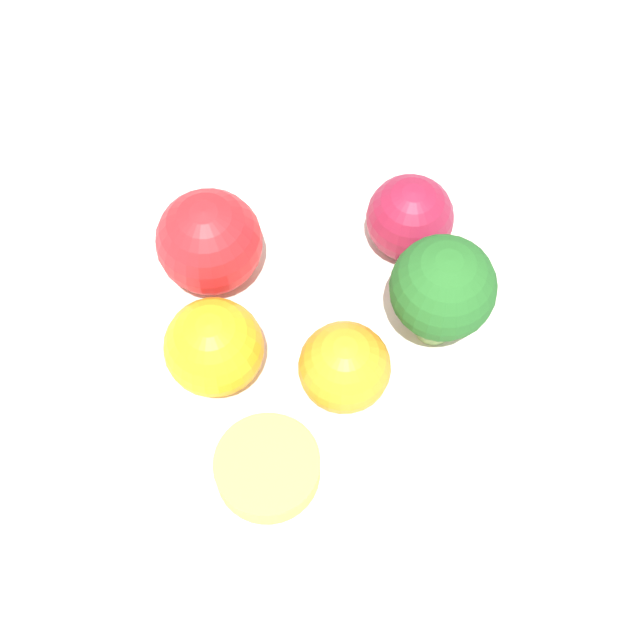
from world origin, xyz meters
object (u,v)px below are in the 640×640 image
apple_green (209,242)px  broccoli (442,290)px  orange_front (214,348)px  small_cup (267,468)px  bowl (320,341)px  orange_back (344,367)px  apple_red (410,218)px

apple_green → broccoli: bearing=123.8°
orange_front → apple_green: bearing=-123.9°
orange_front → small_cup: size_ratio=0.98×
bowl → orange_back: 0.05m
broccoli → apple_green: bearing=-56.2°
bowl → orange_front: 0.07m
bowl → orange_back: orange_back is taller
small_cup → orange_back: bearing=-167.9°
broccoli → apple_green: (0.07, -0.10, -0.01)m
broccoli → small_cup: 0.12m
bowl → orange_front: orange_front is taller
apple_red → apple_green: bearing=-29.4°
apple_green → orange_front: apple_green is taller
broccoli → orange_back: 0.06m
orange_front → broccoli: bearing=152.7°
apple_red → small_cup: size_ratio=0.92×
apple_green → apple_red: bearing=150.6°
small_cup → apple_red: bearing=-157.8°
broccoli → orange_back: bearing=-4.4°
bowl → orange_back: bearing=71.0°
bowl → apple_green: apple_green is taller
bowl → orange_front: bearing=-15.3°
orange_front → apple_red: bearing=178.6°
small_cup → apple_green: bearing=-113.4°
broccoli → small_cup: (0.12, 0.01, -0.03)m
apple_red → orange_front: (0.13, -0.00, 0.00)m
apple_green → small_cup: size_ratio=1.10×
broccoli → orange_front: (0.10, -0.05, -0.02)m
broccoli → apple_red: (-0.02, -0.05, -0.02)m
orange_back → small_cup: orange_back is taller
orange_back → small_cup: (0.06, 0.01, -0.01)m
broccoli → small_cup: size_ratio=1.37×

